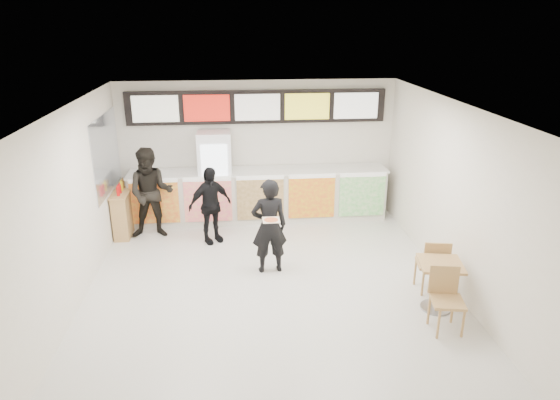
{
  "coord_description": "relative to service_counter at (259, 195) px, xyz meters",
  "views": [
    {
      "loc": [
        -0.53,
        -7.2,
        4.22
      ],
      "look_at": [
        0.27,
        1.2,
        1.14
      ],
      "focal_mm": 32.0,
      "sensor_mm": 36.0,
      "label": 1
    }
  ],
  "objects": [
    {
      "name": "customer_main",
      "position": [
        0.04,
        -2.4,
        0.28
      ],
      "size": [
        0.66,
        0.47,
        1.7
      ],
      "primitive_type": "imported",
      "rotation": [
        0.0,
        0.0,
        3.24
      ],
      "color": "black",
      "rests_on": "floor"
    },
    {
      "name": "mirror_panel",
      "position": [
        -2.99,
        -0.64,
        1.18
      ],
      "size": [
        0.01,
        2.0,
        1.5
      ],
      "primitive_type": "cube",
      "color": "#B2B7BF",
      "rests_on": "wall_left"
    },
    {
      "name": "wall_left",
      "position": [
        -3.0,
        -3.09,
        0.93
      ],
      "size": [
        0.0,
        7.0,
        7.0
      ],
      "primitive_type": "plane",
      "rotation": [
        1.57,
        0.0,
        1.57
      ],
      "color": "silver",
      "rests_on": "floor"
    },
    {
      "name": "menu_board",
      "position": [
        0.0,
        0.32,
        1.88
      ],
      "size": [
        5.5,
        0.14,
        0.7
      ],
      "color": "black",
      "rests_on": "wall_back"
    },
    {
      "name": "customer_mid",
      "position": [
        -1.02,
        -1.07,
        0.2
      ],
      "size": [
        0.97,
        0.78,
        1.55
      ],
      "primitive_type": "imported",
      "rotation": [
        0.0,
        0.0,
        0.52
      ],
      "color": "black",
      "rests_on": "floor"
    },
    {
      "name": "ceiling",
      "position": [
        -0.0,
        -3.09,
        2.43
      ],
      "size": [
        7.0,
        7.0,
        0.0
      ],
      "primitive_type": "plane",
      "rotation": [
        3.14,
        0.0,
        0.0
      ],
      "color": "white",
      "rests_on": "wall_back"
    },
    {
      "name": "floor",
      "position": [
        -0.0,
        -3.09,
        -0.57
      ],
      "size": [
        7.0,
        7.0,
        0.0
      ],
      "primitive_type": "plane",
      "color": "beige",
      "rests_on": "ground"
    },
    {
      "name": "service_counter",
      "position": [
        0.0,
        0.0,
        0.0
      ],
      "size": [
        5.56,
        0.77,
        1.14
      ],
      "color": "silver",
      "rests_on": "floor"
    },
    {
      "name": "cafe_table",
      "position": [
        2.5,
        -3.88,
        -0.03
      ],
      "size": [
        0.73,
        1.64,
        0.93
      ],
      "rotation": [
        0.0,
        0.0,
        -0.17
      ],
      "color": "tan",
      "rests_on": "floor"
    },
    {
      "name": "drinks_fridge",
      "position": [
        -0.93,
        0.02,
        0.43
      ],
      "size": [
        0.7,
        0.67,
        2.0
      ],
      "color": "white",
      "rests_on": "floor"
    },
    {
      "name": "pizza_slice",
      "position": [
        0.04,
        -2.85,
        0.58
      ],
      "size": [
        0.36,
        0.36,
        0.02
      ],
      "color": "beige",
      "rests_on": "customer_main"
    },
    {
      "name": "customer_left",
      "position": [
        -2.2,
        -0.69,
        0.36
      ],
      "size": [
        0.91,
        0.71,
        1.86
      ],
      "primitive_type": "imported",
      "rotation": [
        0.0,
        0.0,
        0.01
      ],
      "color": "black",
      "rests_on": "floor"
    },
    {
      "name": "wall_back",
      "position": [
        -0.0,
        0.41,
        0.93
      ],
      "size": [
        6.0,
        0.0,
        6.0
      ],
      "primitive_type": "plane",
      "rotation": [
        1.57,
        0.0,
        0.0
      ],
      "color": "silver",
      "rests_on": "floor"
    },
    {
      "name": "wall_right",
      "position": [
        3.0,
        -3.09,
        0.93
      ],
      "size": [
        0.0,
        7.0,
        7.0
      ],
      "primitive_type": "plane",
      "rotation": [
        1.57,
        0.0,
        -1.57
      ],
      "color": "silver",
      "rests_on": "floor"
    },
    {
      "name": "condiment_ledge",
      "position": [
        -2.82,
        -0.56,
        -0.1
      ],
      "size": [
        0.34,
        0.83,
        1.11
      ],
      "color": "tan",
      "rests_on": "floor"
    }
  ]
}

